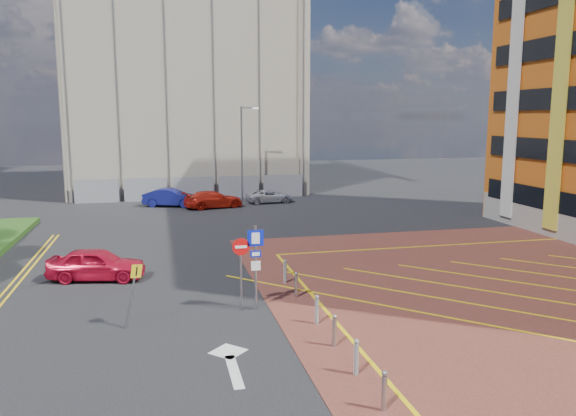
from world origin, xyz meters
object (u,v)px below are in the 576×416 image
object	(u,v)px
sign_cluster	(250,259)
car_red_back	(213,199)
lamp_back	(243,150)
car_red_left	(97,264)
warning_sign	(133,288)
car_blue_back	(171,198)
car_silver_back	(270,196)

from	to	relation	value
sign_cluster	car_red_back	xyz separation A→B (m)	(0.98, 24.20, -1.27)
lamp_back	car_red_left	size ratio (longest dim) A/B	1.91
sign_cluster	warning_sign	world-z (taller)	sign_cluster
warning_sign	sign_cluster	bearing A→B (deg)	11.80
car_red_back	lamp_back	bearing A→B (deg)	-58.53
car_red_left	lamp_back	bearing A→B (deg)	-13.03
warning_sign	car_blue_back	bearing A→B (deg)	85.91
sign_cluster	car_silver_back	world-z (taller)	sign_cluster
car_blue_back	car_silver_back	distance (m)	8.16
car_blue_back	sign_cluster	bearing A→B (deg)	-156.35
warning_sign	car_red_back	bearing A→B (deg)	78.37
lamp_back	sign_cluster	size ratio (longest dim) A/B	2.50
sign_cluster	lamp_back	bearing A→B (deg)	82.03
warning_sign	car_silver_back	world-z (taller)	warning_sign
sign_cluster	car_blue_back	world-z (taller)	sign_cluster
lamp_back	warning_sign	bearing A→B (deg)	-105.94
lamp_back	car_red_left	bearing A→B (deg)	-114.45
lamp_back	car_blue_back	world-z (taller)	lamp_back
sign_cluster	car_red_left	distance (m)	8.22
car_blue_back	car_silver_back	size ratio (longest dim) A/B	1.11
warning_sign	car_red_back	xyz separation A→B (m)	(5.16, 25.07, -0.75)
lamp_back	car_silver_back	xyz separation A→B (m)	(2.09, -1.16, -3.81)
sign_cluster	warning_sign	distance (m)	4.30
lamp_back	car_silver_back	world-z (taller)	lamp_back
car_blue_back	car_red_back	size ratio (longest dim) A/B	0.93
car_blue_back	car_red_left	bearing A→B (deg)	-171.89
sign_cluster	car_red_back	size ratio (longest dim) A/B	0.68
warning_sign	car_red_left	bearing A→B (deg)	106.16
car_red_left	sign_cluster	bearing A→B (deg)	-120.82
car_red_back	warning_sign	bearing A→B (deg)	154.73
lamp_back	car_red_back	world-z (taller)	lamp_back
warning_sign	car_silver_back	bearing A→B (deg)	69.39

